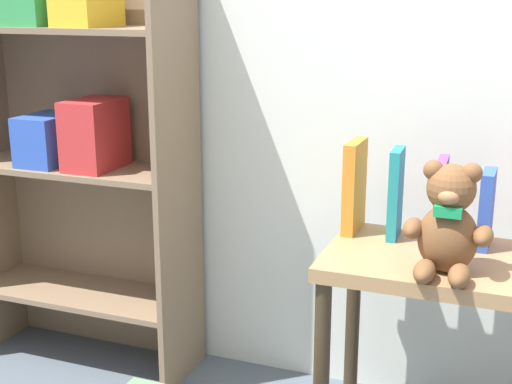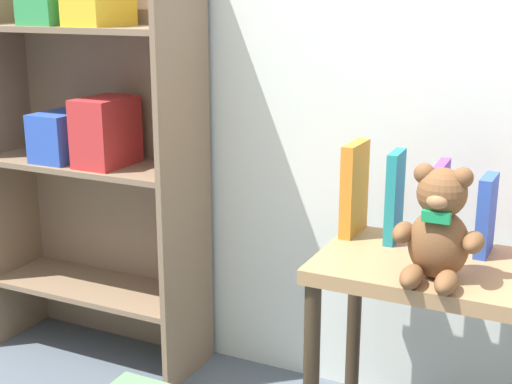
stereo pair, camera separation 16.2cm
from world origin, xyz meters
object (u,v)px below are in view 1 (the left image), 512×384
object	(u,v)px
bookshelf_side	(81,135)
book_standing_teal	(396,194)
display_table	(452,295)
teddy_bear	(448,224)
book_standing_orange	(354,186)
book_standing_blue	(486,209)
book_standing_purple	(440,201)

from	to	relation	value
bookshelf_side	book_standing_teal	size ratio (longest dim) A/B	5.60
display_table	teddy_bear	xyz separation A→B (m)	(-0.01, -0.11, 0.22)
bookshelf_side	book_standing_teal	bearing A→B (deg)	-4.20
teddy_bear	book_standing_orange	xyz separation A→B (m)	(-0.27, 0.23, 0.00)
display_table	book_standing_blue	distance (m)	0.23
book_standing_blue	teddy_bear	bearing A→B (deg)	-106.65
book_standing_blue	book_standing_teal	bearing A→B (deg)	-177.34
book_standing_teal	book_standing_blue	world-z (taller)	book_standing_teal
bookshelf_side	book_standing_purple	world-z (taller)	bookshelf_side
bookshelf_side	book_standing_teal	distance (m)	1.01
display_table	book_standing_orange	distance (m)	0.38
book_standing_orange	book_standing_purple	bearing A→B (deg)	-3.23
display_table	book_standing_blue	xyz separation A→B (m)	(0.06, 0.11, 0.20)
book_standing_orange	book_standing_teal	distance (m)	0.11
bookshelf_side	book_standing_purple	distance (m)	1.12
bookshelf_side	display_table	distance (m)	1.22
teddy_bear	book_standing_orange	size ratio (longest dim) A/B	1.06
book_standing_blue	bookshelf_side	bearing A→B (deg)	178.14
book_standing_orange	book_standing_blue	bearing A→B (deg)	-0.83
display_table	book_standing_orange	bearing A→B (deg)	156.89
book_standing_teal	bookshelf_side	bearing A→B (deg)	174.22
bookshelf_side	book_standing_orange	world-z (taller)	bookshelf_side
book_standing_teal	book_standing_blue	size ratio (longest dim) A/B	1.20
display_table	book_standing_teal	xyz separation A→B (m)	(-0.17, 0.10, 0.22)
book_standing_purple	book_standing_blue	bearing A→B (deg)	0.65
bookshelf_side	book_standing_orange	bearing A→B (deg)	-3.66
book_standing_teal	book_standing_blue	bearing A→B (deg)	-0.24
display_table	bookshelf_side	bearing A→B (deg)	171.40
display_table	book_standing_purple	world-z (taller)	book_standing_purple
display_table	teddy_bear	distance (m)	0.24
teddy_bear	book_standing_orange	world-z (taller)	teddy_bear
book_standing_teal	book_standing_blue	distance (m)	0.23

